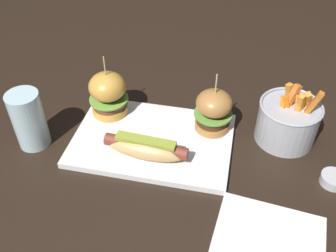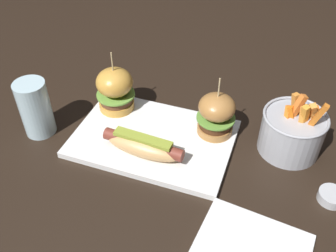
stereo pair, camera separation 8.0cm
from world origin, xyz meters
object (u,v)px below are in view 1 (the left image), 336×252
at_px(hot_dog, 147,148).
at_px(side_plate, 267,249).
at_px(slider_right, 213,110).
at_px(platter_main, 153,140).
at_px(sauce_ramekin, 333,179).
at_px(slider_left, 108,93).
at_px(water_glass, 29,120).
at_px(fries_bucket, 288,121).

relative_size(hot_dog, side_plate, 0.95).
bearing_deg(slider_right, platter_main, -153.49).
bearing_deg(slider_right, sauce_ramekin, -21.37).
height_order(platter_main, hot_dog, hot_dog).
height_order(hot_dog, slider_left, slider_left).
bearing_deg(water_glass, sauce_ramekin, 1.45).
bearing_deg(fries_bucket, platter_main, -164.96).
bearing_deg(slider_left, water_glass, -138.05).
distance_m(slider_right, side_plate, 0.31).
xyz_separation_m(slider_right, side_plate, (0.13, -0.28, -0.06)).
xyz_separation_m(fries_bucket, sauce_ramekin, (0.09, -0.11, -0.04)).
relative_size(platter_main, water_glass, 2.64).
xyz_separation_m(slider_right, water_glass, (-0.37, -0.11, 0.00)).
relative_size(platter_main, hot_dog, 1.95).
distance_m(slider_left, fries_bucket, 0.40).
bearing_deg(fries_bucket, side_plate, -96.16).
xyz_separation_m(slider_right, fries_bucket, (0.16, 0.01, -0.01)).
height_order(platter_main, fries_bucket, fries_bucket).
height_order(slider_left, sauce_ramekin, slider_left).
distance_m(platter_main, fries_bucket, 0.30).
relative_size(slider_left, side_plate, 0.81).
height_order(platter_main, sauce_ramekin, sauce_ramekin).
bearing_deg(sauce_ramekin, fries_bucket, 129.04).
distance_m(fries_bucket, side_plate, 0.30).
xyz_separation_m(hot_dog, slider_right, (0.12, 0.12, 0.03)).
bearing_deg(slider_left, hot_dog, -45.33).
relative_size(platter_main, fries_bucket, 2.39).
bearing_deg(slider_right, slider_left, 178.65).
height_order(platter_main, side_plate, platter_main).
bearing_deg(sauce_ramekin, hot_dog, -177.33).
bearing_deg(sauce_ramekin, platter_main, 174.21).
distance_m(platter_main, side_plate, 0.33).
bearing_deg(side_plate, slider_left, 142.44).
relative_size(platter_main, side_plate, 1.86).
relative_size(slider_left, sauce_ramekin, 2.92).
distance_m(hot_dog, sauce_ramekin, 0.37).
distance_m(slider_left, sauce_ramekin, 0.51).
bearing_deg(fries_bucket, slider_left, -178.67).
bearing_deg(sauce_ramekin, side_plate, -124.60).
height_order(slider_left, water_glass, slider_left).
bearing_deg(hot_dog, sauce_ramekin, 2.67).
height_order(side_plate, water_glass, water_glass).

